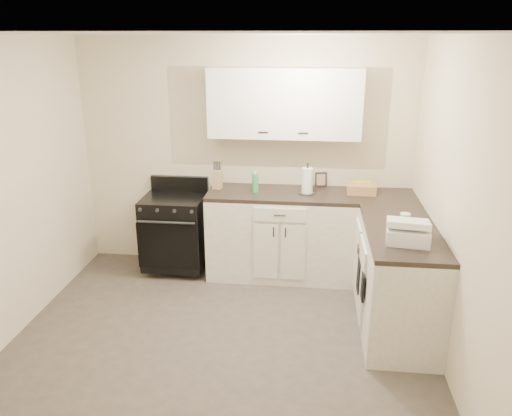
# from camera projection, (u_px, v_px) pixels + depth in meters

# --- Properties ---
(floor) EXTENTS (3.60, 3.60, 0.00)m
(floor) POSITION_uv_depth(u_px,v_px,m) (218.00, 352.00, 4.14)
(floor) COLOR #473F38
(floor) RESTS_ON ground
(ceiling) EXTENTS (3.60, 3.60, 0.00)m
(ceiling) POSITION_uv_depth(u_px,v_px,m) (209.00, 34.00, 3.33)
(ceiling) COLOR white
(ceiling) RESTS_ON wall_back
(wall_back) EXTENTS (3.60, 0.00, 3.60)m
(wall_back) POSITION_uv_depth(u_px,v_px,m) (245.00, 156.00, 5.43)
(wall_back) COLOR beige
(wall_back) RESTS_ON ground
(wall_right) EXTENTS (0.00, 3.60, 3.60)m
(wall_right) POSITION_uv_depth(u_px,v_px,m) (463.00, 219.00, 3.55)
(wall_right) COLOR beige
(wall_right) RESTS_ON ground
(wall_front) EXTENTS (3.60, 0.00, 3.60)m
(wall_front) POSITION_uv_depth(u_px,v_px,m) (130.00, 354.00, 2.05)
(wall_front) COLOR beige
(wall_front) RESTS_ON ground
(base_cabinets_back) EXTENTS (1.55, 0.60, 0.90)m
(base_cabinets_back) POSITION_uv_depth(u_px,v_px,m) (281.00, 236.00, 5.36)
(base_cabinets_back) COLOR white
(base_cabinets_back) RESTS_ON floor
(base_cabinets_right) EXTENTS (0.60, 1.90, 0.90)m
(base_cabinets_right) POSITION_uv_depth(u_px,v_px,m) (392.00, 267.00, 4.64)
(base_cabinets_right) COLOR white
(base_cabinets_right) RESTS_ON floor
(countertop_back) EXTENTS (1.55, 0.60, 0.04)m
(countertop_back) POSITION_uv_depth(u_px,v_px,m) (282.00, 194.00, 5.21)
(countertop_back) COLOR black
(countertop_back) RESTS_ON base_cabinets_back
(countertop_right) EXTENTS (0.60, 1.90, 0.04)m
(countertop_right) POSITION_uv_depth(u_px,v_px,m) (397.00, 220.00, 4.48)
(countertop_right) COLOR black
(countertop_right) RESTS_ON base_cabinets_right
(upper_cabinets) EXTENTS (1.55, 0.30, 0.70)m
(upper_cabinets) POSITION_uv_depth(u_px,v_px,m) (285.00, 103.00, 5.05)
(upper_cabinets) COLOR white
(upper_cabinets) RESTS_ON wall_back
(stove) EXTENTS (0.65, 0.55, 0.78)m
(stove) POSITION_uv_depth(u_px,v_px,m) (175.00, 231.00, 5.46)
(stove) COLOR black
(stove) RESTS_ON floor
(knife_block) EXTENTS (0.10, 0.09, 0.20)m
(knife_block) POSITION_uv_depth(u_px,v_px,m) (217.00, 179.00, 5.30)
(knife_block) COLOR tan
(knife_block) RESTS_ON countertop_back
(paper_towel) EXTENTS (0.15, 0.15, 0.27)m
(paper_towel) POSITION_uv_depth(u_px,v_px,m) (307.00, 181.00, 5.12)
(paper_towel) COLOR white
(paper_towel) RESTS_ON countertop_back
(soap_bottle) EXTENTS (0.08, 0.08, 0.20)m
(soap_bottle) POSITION_uv_depth(u_px,v_px,m) (255.00, 183.00, 5.18)
(soap_bottle) COLOR #3C9E56
(soap_bottle) RESTS_ON countertop_back
(picture_frame) EXTENTS (0.13, 0.07, 0.16)m
(picture_frame) POSITION_uv_depth(u_px,v_px,m) (321.00, 179.00, 5.38)
(picture_frame) COLOR black
(picture_frame) RESTS_ON countertop_back
(wicker_basket) EXTENTS (0.30, 0.21, 0.10)m
(wicker_basket) POSITION_uv_depth(u_px,v_px,m) (361.00, 189.00, 5.15)
(wicker_basket) COLOR tan
(wicker_basket) RESTS_ON countertop_right
(countertop_grill) EXTENTS (0.36, 0.34, 0.12)m
(countertop_grill) POSITION_uv_depth(u_px,v_px,m) (408.00, 234.00, 3.94)
(countertop_grill) COLOR white
(countertop_grill) RESTS_ON countertop_right
(glass_jar) EXTENTS (0.10, 0.10, 0.14)m
(glass_jar) POSITION_uv_depth(u_px,v_px,m) (405.00, 222.00, 4.18)
(glass_jar) COLOR silver
(glass_jar) RESTS_ON countertop_right
(oven_mitt_near) EXTENTS (0.02, 0.13, 0.23)m
(oven_mitt_near) POSITION_uv_depth(u_px,v_px,m) (363.00, 287.00, 4.14)
(oven_mitt_near) COLOR black
(oven_mitt_near) RESTS_ON base_cabinets_right
(oven_mitt_far) EXTENTS (0.02, 0.17, 0.30)m
(oven_mitt_far) POSITION_uv_depth(u_px,v_px,m) (359.00, 276.00, 4.46)
(oven_mitt_far) COLOR black
(oven_mitt_far) RESTS_ON base_cabinets_right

